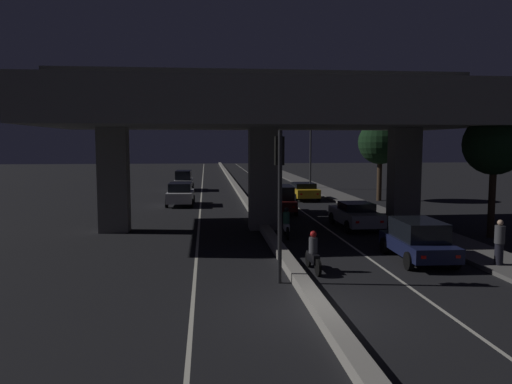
# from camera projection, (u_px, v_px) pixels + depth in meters

# --- Properties ---
(ground_plane) EXTENTS (200.00, 200.00, 0.00)m
(ground_plane) POSITION_uv_depth(u_px,v_px,m) (318.00, 312.00, 13.94)
(ground_plane) COLOR black
(lane_line_left_inner) EXTENTS (0.12, 126.00, 0.00)m
(lane_line_left_inner) POSITION_uv_depth(u_px,v_px,m) (202.00, 191.00, 48.24)
(lane_line_left_inner) COLOR beige
(lane_line_left_inner) RESTS_ON ground_plane
(lane_line_right_inner) EXTENTS (0.12, 126.00, 0.00)m
(lane_line_right_inner) POSITION_uv_depth(u_px,v_px,m) (274.00, 191.00, 48.94)
(lane_line_right_inner) COLOR beige
(lane_line_right_inner) RESTS_ON ground_plane
(median_divider) EXTENTS (0.51, 126.00, 0.33)m
(median_divider) POSITION_uv_depth(u_px,v_px,m) (238.00, 189.00, 48.58)
(median_divider) COLOR gray
(median_divider) RESTS_ON ground_plane
(sidewalk_right) EXTENTS (2.38, 126.00, 0.16)m
(sidewalk_right) POSITION_uv_depth(u_px,v_px,m) (340.00, 197.00, 42.48)
(sidewalk_right) COLOR #5B5956
(sidewalk_right) RESTS_ON ground_plane
(elevated_overpass) EXTENTS (22.87, 10.65, 8.58)m
(elevated_overpass) POSITION_uv_depth(u_px,v_px,m) (263.00, 111.00, 26.69)
(elevated_overpass) COLOR slate
(elevated_overpass) RESTS_ON ground_plane
(traffic_light_left_of_median) EXTENTS (0.30, 0.49, 5.11)m
(traffic_light_left_of_median) POSITION_uv_depth(u_px,v_px,m) (280.00, 180.00, 16.53)
(traffic_light_left_of_median) COLOR black
(traffic_light_left_of_median) RESTS_ON ground_plane
(street_lamp) EXTENTS (2.79, 0.32, 7.62)m
(street_lamp) POSITION_uv_depth(u_px,v_px,m) (306.00, 144.00, 50.33)
(street_lamp) COLOR #2D2D30
(street_lamp) RESTS_ON ground_plane
(car_dark_blue_lead) EXTENTS (2.08, 4.29, 1.64)m
(car_dark_blue_lead) POSITION_uv_depth(u_px,v_px,m) (418.00, 240.00, 19.84)
(car_dark_blue_lead) COLOR #141938
(car_dark_blue_lead) RESTS_ON ground_plane
(car_silver_second) EXTENTS (2.07, 4.59, 1.45)m
(car_silver_second) POSITION_uv_depth(u_px,v_px,m) (356.00, 215.00, 27.39)
(car_silver_second) COLOR gray
(car_silver_second) RESTS_ON ground_plane
(car_dark_red_third) EXTENTS (2.03, 4.07, 1.83)m
(car_dark_red_third) POSITION_uv_depth(u_px,v_px,m) (281.00, 199.00, 33.45)
(car_dark_red_third) COLOR #591414
(car_dark_red_third) RESTS_ON ground_plane
(car_taxi_yellow_fourth) EXTENTS (2.12, 4.68, 1.41)m
(car_taxi_yellow_fourth) POSITION_uv_depth(u_px,v_px,m) (303.00, 191.00, 41.27)
(car_taxi_yellow_fourth) COLOR gold
(car_taxi_yellow_fourth) RESTS_ON ground_plane
(car_white_lead_oncoming) EXTENTS (2.08, 4.08, 1.70)m
(car_white_lead_oncoming) POSITION_uv_depth(u_px,v_px,m) (180.00, 194.00, 37.43)
(car_white_lead_oncoming) COLOR silver
(car_white_lead_oncoming) RESTS_ON ground_plane
(car_white_second_oncoming) EXTENTS (1.90, 3.99, 1.97)m
(car_white_second_oncoming) POSITION_uv_depth(u_px,v_px,m) (184.00, 180.00, 49.17)
(car_white_second_oncoming) COLOR silver
(car_white_second_oncoming) RESTS_ON ground_plane
(motorcycle_black_filtering_near) EXTENTS (0.34, 1.97, 1.50)m
(motorcycle_black_filtering_near) POSITION_uv_depth(u_px,v_px,m) (313.00, 254.00, 18.22)
(motorcycle_black_filtering_near) COLOR black
(motorcycle_black_filtering_near) RESTS_ON ground_plane
(motorcycle_white_filtering_mid) EXTENTS (0.34, 2.03, 1.51)m
(motorcycle_white_filtering_mid) POSITION_uv_depth(u_px,v_px,m) (286.00, 225.00, 24.81)
(motorcycle_white_filtering_mid) COLOR black
(motorcycle_white_filtering_mid) RESTS_ON ground_plane
(motorcycle_red_filtering_far) EXTENTS (0.32, 1.97, 1.52)m
(motorcycle_red_filtering_far) POSITION_uv_depth(u_px,v_px,m) (267.00, 210.00, 30.09)
(motorcycle_red_filtering_far) COLOR black
(motorcycle_red_filtering_far) RESTS_ON ground_plane
(pedestrian_on_sidewalk) EXTENTS (0.37, 0.37, 1.70)m
(pedestrian_on_sidewalk) POSITION_uv_depth(u_px,v_px,m) (499.00, 242.00, 18.57)
(pedestrian_on_sidewalk) COLOR black
(pedestrian_on_sidewalk) RESTS_ON sidewalk_right
(roadside_tree_kerbside_near) EXTENTS (3.01, 3.01, 6.14)m
(roadside_tree_kerbside_near) POSITION_uv_depth(u_px,v_px,m) (494.00, 145.00, 24.42)
(roadside_tree_kerbside_near) COLOR #2D2116
(roadside_tree_kerbside_near) RESTS_ON ground_plane
(roadside_tree_kerbside_mid) EXTENTS (3.54, 3.54, 6.51)m
(roadside_tree_kerbside_mid) POSITION_uv_depth(u_px,v_px,m) (380.00, 143.00, 40.12)
(roadside_tree_kerbside_mid) COLOR #38281C
(roadside_tree_kerbside_mid) RESTS_ON ground_plane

